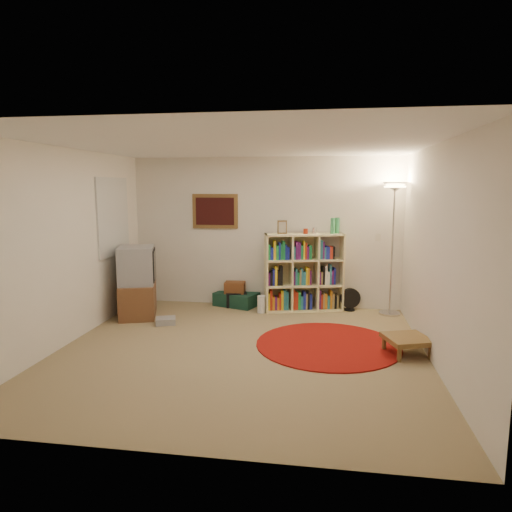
{
  "coord_description": "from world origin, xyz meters",
  "views": [
    {
      "loc": [
        1.0,
        -5.31,
        2.01
      ],
      "look_at": [
        0.1,
        0.6,
        1.1
      ],
      "focal_mm": 32.0,
      "sensor_mm": 36.0,
      "label": 1
    }
  ],
  "objects_px": {
    "tv_stand": "(138,283)",
    "side_table": "(407,340)",
    "suitcase": "(236,299)",
    "floor_lamp": "(394,205)",
    "floor_fan": "(350,299)",
    "bookshelf": "(303,273)"
  },
  "relations": [
    {
      "from": "floor_lamp",
      "to": "side_table",
      "type": "height_order",
      "value": "floor_lamp"
    },
    {
      "from": "floor_fan",
      "to": "suitcase",
      "type": "height_order",
      "value": "floor_fan"
    },
    {
      "from": "suitcase",
      "to": "bookshelf",
      "type": "bearing_deg",
      "value": 13.92
    },
    {
      "from": "floor_fan",
      "to": "bookshelf",
      "type": "bearing_deg",
      "value": 170.17
    },
    {
      "from": "bookshelf",
      "to": "side_table",
      "type": "height_order",
      "value": "bookshelf"
    },
    {
      "from": "floor_lamp",
      "to": "side_table",
      "type": "distance_m",
      "value": 2.37
    },
    {
      "from": "bookshelf",
      "to": "tv_stand",
      "type": "height_order",
      "value": "bookshelf"
    },
    {
      "from": "floor_lamp",
      "to": "tv_stand",
      "type": "distance_m",
      "value": 4.15
    },
    {
      "from": "suitcase",
      "to": "side_table",
      "type": "xyz_separation_m",
      "value": [
        2.48,
        -1.97,
        0.08
      ]
    },
    {
      "from": "floor_fan",
      "to": "suitcase",
      "type": "relative_size",
      "value": 0.47
    },
    {
      "from": "floor_fan",
      "to": "side_table",
      "type": "distance_m",
      "value": 2.0
    },
    {
      "from": "floor_fan",
      "to": "floor_lamp",
      "type": "bearing_deg",
      "value": -25.92
    },
    {
      "from": "bookshelf",
      "to": "suitcase",
      "type": "relative_size",
      "value": 1.89
    },
    {
      "from": "floor_lamp",
      "to": "suitcase",
      "type": "xyz_separation_m",
      "value": [
        -2.52,
        0.17,
        -1.62
      ]
    },
    {
      "from": "bookshelf",
      "to": "floor_lamp",
      "type": "height_order",
      "value": "floor_lamp"
    },
    {
      "from": "bookshelf",
      "to": "floor_fan",
      "type": "xyz_separation_m",
      "value": [
        0.78,
        0.07,
        -0.42
      ]
    },
    {
      "from": "floor_lamp",
      "to": "floor_fan",
      "type": "height_order",
      "value": "floor_lamp"
    },
    {
      "from": "floor_lamp",
      "to": "side_table",
      "type": "relative_size",
      "value": 3.34
    },
    {
      "from": "bookshelf",
      "to": "floor_lamp",
      "type": "xyz_separation_m",
      "value": [
        1.39,
        -0.06,
        1.12
      ]
    },
    {
      "from": "tv_stand",
      "to": "side_table",
      "type": "distance_m",
      "value": 4.04
    },
    {
      "from": "floor_fan",
      "to": "tv_stand",
      "type": "xyz_separation_m",
      "value": [
        -3.29,
        -0.82,
        0.34
      ]
    },
    {
      "from": "tv_stand",
      "to": "side_table",
      "type": "height_order",
      "value": "tv_stand"
    }
  ]
}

